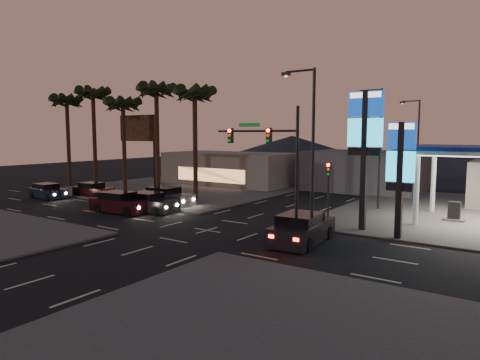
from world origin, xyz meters
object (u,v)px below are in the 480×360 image
Objects in this scene: car_lane_b_rear at (93,190)px; pylon_sign_tall at (365,133)px; car_lane_b_mid at (159,198)px; car_lane_a_rear at (47,191)px; car_lane_b_front at (166,197)px; traffic_signal_mast at (272,151)px; suv_station at (302,229)px; car_lane_a_mid at (120,203)px; pylon_sign_short at (401,162)px; car_lane_a_front at (149,203)px.

pylon_sign_tall is at bearing 0.10° from car_lane_b_rear.
pylon_sign_tall is at bearing 0.85° from car_lane_b_mid.
car_lane_a_rear is 12.71m from car_lane_b_mid.
car_lane_b_front is (-17.56, 0.04, -5.62)m from pylon_sign_tall.
suv_station is (2.84, -1.42, -4.41)m from traffic_signal_mast.
car_lane_a_mid is 1.18× the size of car_lane_b_mid.
car_lane_a_mid is 1.17× the size of car_lane_b_rear.
pylon_sign_tall is 3.20m from pylon_sign_short.
car_lane_b_mid is at bearing 118.55° from car_lane_a_front.
car_lane_a_front is 13.73m from car_lane_a_rear.
car_lane_a_front is 0.93× the size of car_lane_a_mid.
traffic_signal_mast is 14.49m from car_lane_b_mid.
car_lane_a_rear is 13.31m from car_lane_b_front.
traffic_signal_mast reaches higher than car_lane_b_mid.
car_lane_b_rear is (-30.10, 0.95, -3.99)m from pylon_sign_short.
pylon_sign_short is 0.88× the size of traffic_signal_mast.
pylon_sign_short is at bearing -2.97° from car_lane_b_front.
car_lane_b_mid is at bearing 166.35° from traffic_signal_mast.
car_lane_b_rear is 0.83× the size of suv_station.
pylon_sign_short reaches higher than car_lane_a_mid.
traffic_signal_mast is at bearing -8.61° from car_lane_b_rear.
suv_station reaches higher than car_lane_a_front.
suv_station is at bearing -138.22° from pylon_sign_short.
car_lane_b_rear is (-9.20, 4.29, -0.11)m from car_lane_a_mid.
pylon_sign_short is at bearing 19.13° from traffic_signal_mast.
pylon_sign_short is 21.00m from car_lane_b_mid.
car_lane_b_front is (-12.82, 3.55, -4.45)m from traffic_signal_mast.
suv_station is at bearing -111.11° from pylon_sign_tall.
car_lane_b_front is at bearing 0.51° from car_lane_b_rear.
car_lane_a_front is (-19.23, -1.79, -3.93)m from pylon_sign_short.
pylon_sign_short is 1.33× the size of car_lane_a_mid.
suv_station is (14.83, -2.15, 0.09)m from car_lane_a_front.
pylon_sign_short is 1.56× the size of car_lane_b_rear.
pylon_sign_short is 1.29× the size of suv_station.
car_lane_a_front reaches higher than car_lane_b_rear.
car_lane_b_front is at bearing 29.50° from car_lane_b_mid.
suv_station is at bearing -26.66° from traffic_signal_mast.
car_lane_a_rear is 4.30m from car_lane_b_rear.
car_lane_a_mid is (-1.67, -1.55, 0.04)m from car_lane_a_front.
car_lane_a_rear reaches higher than car_lane_b_mid.
car_lane_b_rear is at bearing 154.98° from car_lane_a_mid.
traffic_signal_mast reaches higher than suv_station.
pylon_sign_short reaches higher than car_lane_a_rear.
car_lane_a_rear is at bearing -178.04° from car_lane_a_front.
car_lane_a_mid is 16.51m from suv_station.
car_lane_a_front is (-16.73, -2.79, -5.66)m from pylon_sign_tall.
car_lane_a_front is 2.28m from car_lane_a_mid.
car_lane_b_front reaches higher than car_lane_b_mid.
traffic_signal_mast is 5.43m from suv_station.
car_lane_b_rear is (-27.60, -0.05, -5.73)m from pylon_sign_tall.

